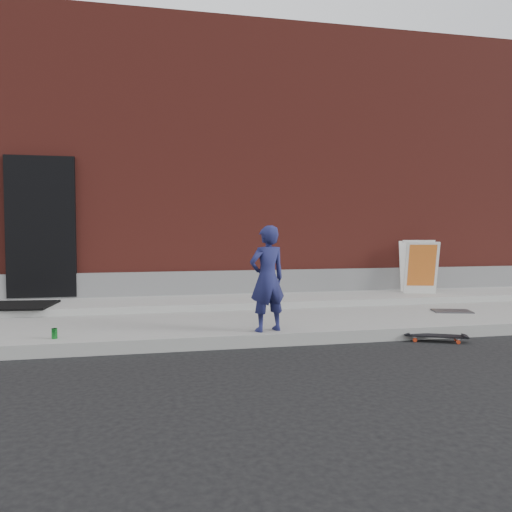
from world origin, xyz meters
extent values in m
plane|color=black|center=(0.00, 0.00, 0.00)|extent=(80.00, 80.00, 0.00)
cube|color=gray|center=(0.00, 1.50, 0.07)|extent=(20.00, 3.00, 0.15)
cube|color=#969691|center=(0.00, 2.40, 0.20)|extent=(20.00, 1.20, 0.10)
cube|color=maroon|center=(0.00, 7.00, 2.50)|extent=(20.00, 8.00, 5.00)
cube|color=slate|center=(0.00, 2.97, 0.45)|extent=(20.00, 0.10, 0.40)
cube|color=black|center=(-2.60, 2.96, 1.40)|extent=(1.05, 0.12, 2.25)
imported|color=#1C1F4F|center=(0.46, 0.20, 0.78)|extent=(0.52, 0.42, 1.26)
cylinder|color=red|center=(2.74, -0.15, 0.02)|extent=(0.06, 0.05, 0.05)
cylinder|color=red|center=(2.68, -0.29, 0.02)|extent=(0.06, 0.05, 0.05)
cylinder|color=red|center=(2.29, 0.05, 0.02)|extent=(0.06, 0.05, 0.05)
cylinder|color=red|center=(2.23, -0.09, 0.02)|extent=(0.06, 0.05, 0.05)
cube|color=silver|center=(2.71, -0.22, 0.06)|extent=(0.11, 0.16, 0.02)
cube|color=silver|center=(2.26, -0.02, 0.06)|extent=(0.11, 0.16, 0.02)
cube|color=black|center=(2.49, -0.12, 0.07)|extent=(0.72, 0.46, 0.01)
cube|color=silver|center=(3.66, 2.24, 0.70)|extent=(0.60, 0.39, 0.90)
cube|color=silver|center=(3.76, 2.63, 0.70)|extent=(0.60, 0.39, 0.90)
cube|color=yellow|center=(3.65, 2.22, 0.66)|extent=(0.50, 0.30, 0.72)
cube|color=silver|center=(3.71, 2.43, 1.15)|extent=(0.55, 0.19, 0.05)
cylinder|color=#187B28|center=(-1.94, 0.28, 0.21)|extent=(0.07, 0.07, 0.11)
cube|color=black|center=(-2.83, 2.18, 0.27)|extent=(1.14, 0.96, 0.03)
cube|color=#4A4B4F|center=(3.45, 1.02, 0.16)|extent=(0.61, 0.48, 0.02)
camera|label=1|loc=(-0.88, -5.53, 1.35)|focal=35.00mm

